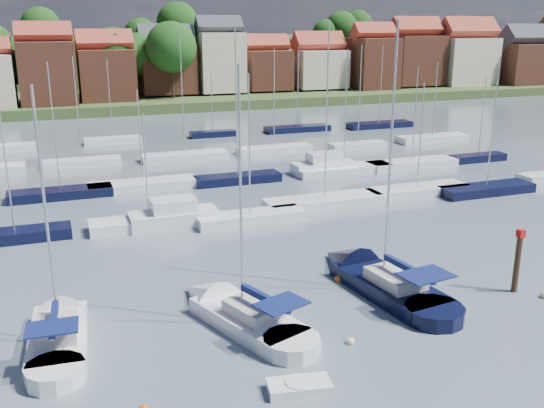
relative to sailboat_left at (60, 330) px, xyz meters
name	(u,v)px	position (x,y,z in m)	size (l,w,h in m)	color
ground	(185,167)	(14.44, 35.70, -0.36)	(260.00, 260.00, 0.00)	#4E5D6A
sailboat_left	(60,330)	(0.00, 0.00, 0.00)	(3.44, 10.43, 14.01)	white
sailboat_centre	(234,313)	(8.98, -1.27, 0.00)	(6.45, 11.24, 14.86)	white
sailboat_navy	(373,278)	(18.42, 0.23, -0.01)	(4.84, 12.73, 17.15)	black
tender	(299,387)	(9.68, -8.85, -0.13)	(2.97, 1.76, 0.60)	white
timber_piling	(515,277)	(25.85, -3.77, 0.57)	(0.40, 0.40, 6.18)	#4C331E
buoy_c	(297,354)	(10.77, -5.90, -0.36)	(0.51, 0.51, 0.51)	beige
buoy_d	(350,343)	(13.71, -5.88, -0.36)	(0.43, 0.43, 0.43)	beige
buoy_e	(339,281)	(16.64, 1.35, -0.36)	(0.53, 0.53, 0.53)	#D85914
buoy_f	(544,298)	(26.95, -5.08, -0.36)	(0.54, 0.54, 0.54)	beige
marina_field	(213,171)	(16.35, 30.85, 0.07)	(79.62, 41.41, 15.93)	white
far_shore_town	(112,69)	(16.67, 128.36, 4.25)	(212.46, 90.00, 22.27)	#384C26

